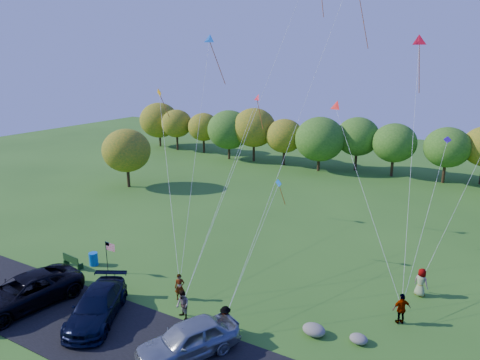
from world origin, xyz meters
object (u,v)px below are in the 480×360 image
object	(u,v)px
minivan_navy	(97,306)
park_bench	(72,261)
flyer_c	(225,320)
trash_barrel	(93,259)
flyer_a	(180,287)
flyer_b	(183,305)
flyer_d	(402,309)
minivan_dark	(24,292)
minivan_silver	(188,339)
flyer_e	(421,282)

from	to	relation	value
minivan_navy	park_bench	distance (m)	7.62
flyer_c	trash_barrel	world-z (taller)	flyer_c
park_bench	flyer_a	bearing A→B (deg)	8.18
flyer_b	flyer_d	world-z (taller)	flyer_d
flyer_d	trash_barrel	bearing A→B (deg)	-29.93
park_bench	trash_barrel	xyz separation A→B (m)	(1.03, 1.08, -0.05)
minivan_dark	minivan_navy	distance (m)	4.99
minivan_silver	flyer_e	size ratio (longest dim) A/B	2.88
minivan_silver	flyer_d	world-z (taller)	minivan_silver
minivan_navy	trash_barrel	xyz separation A→B (m)	(-5.60, 4.80, -0.42)
minivan_dark	flyer_a	xyz separation A→B (m)	(7.62, 5.27, -0.14)
flyer_c	flyer_e	bearing A→B (deg)	-93.64
flyer_a	park_bench	size ratio (longest dim) A/B	0.95
minivan_dark	flyer_c	xyz separation A→B (m)	(11.92, 3.68, -0.17)
minivan_silver	park_bench	xyz separation A→B (m)	(-13.05, 3.71, -0.44)
flyer_a	flyer_e	size ratio (longest dim) A/B	0.92
minivan_navy	park_bench	bearing A→B (deg)	122.81
minivan_navy	flyer_c	distance (m)	7.50
flyer_e	minivan_navy	bearing A→B (deg)	62.16
park_bench	minivan_navy	bearing A→B (deg)	-23.60
flyer_e	trash_barrel	world-z (taller)	flyer_e
flyer_a	flyer_e	world-z (taller)	flyer_e
minivan_navy	trash_barrel	distance (m)	7.39
flyer_a	flyer_c	size ratio (longest dim) A/B	1.04
minivan_navy	flyer_b	xyz separation A→B (m)	(4.19, 2.53, -0.02)
minivan_silver	flyer_e	world-z (taller)	minivan_silver
flyer_b	flyer_d	xyz separation A→B (m)	(11.03, 5.70, 0.05)
flyer_b	park_bench	distance (m)	10.89
minivan_dark	flyer_b	world-z (taller)	minivan_dark
flyer_a	flyer_e	distance (m)	15.19
flyer_b	flyer_d	size ratio (longest dim) A/B	0.95
minivan_dark	flyer_d	distance (m)	22.16
trash_barrel	park_bench	bearing A→B (deg)	-133.67
minivan_navy	flyer_a	distance (m)	4.97
flyer_a	flyer_b	bearing A→B (deg)	-84.61
minivan_navy	flyer_c	bearing A→B (deg)	-8.14
trash_barrel	flyer_b	bearing A→B (deg)	-13.06
minivan_dark	flyer_d	world-z (taller)	minivan_dark
flyer_a	flyer_d	size ratio (longest dim) A/B	0.92
flyer_d	minivan_dark	bearing A→B (deg)	-14.25
minivan_navy	flyer_e	bearing A→B (deg)	9.40
minivan_silver	minivan_navy	bearing A→B (deg)	-152.24
minivan_dark	flyer_b	size ratio (longest dim) A/B	3.81
flyer_c	minivan_dark	bearing A→B (deg)	56.11
minivan_silver	flyer_c	bearing A→B (deg)	103.24
minivan_dark	minivan_navy	size ratio (longest dim) A/B	1.16
flyer_c	park_bench	distance (m)	13.75
flyer_a	flyer_d	xyz separation A→B (m)	(12.46, 4.11, 0.07)
park_bench	flyer_b	bearing A→B (deg)	-0.57
flyer_c	park_bench	bearing A→B (deg)	33.98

